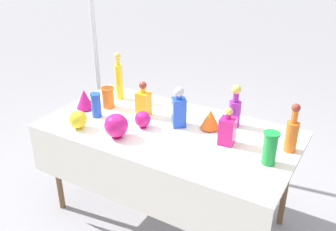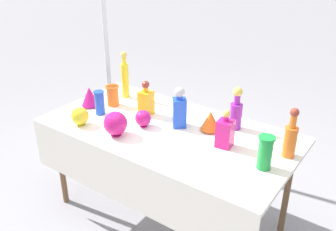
% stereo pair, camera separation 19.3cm
% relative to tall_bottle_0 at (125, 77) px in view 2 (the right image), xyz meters
% --- Properties ---
extents(ground_plane, '(40.00, 40.00, 0.00)m').
position_rel_tall_bottle_0_xyz_m(ground_plane, '(0.60, -0.25, -0.93)').
color(ground_plane, gray).
extents(display_table, '(1.75, 0.91, 0.76)m').
position_rel_tall_bottle_0_xyz_m(display_table, '(0.60, -0.29, -0.24)').
color(display_table, white).
rests_on(display_table, ground).
extents(tall_bottle_0, '(0.06, 0.06, 0.38)m').
position_rel_tall_bottle_0_xyz_m(tall_bottle_0, '(0.00, 0.00, 0.00)').
color(tall_bottle_0, yellow).
rests_on(tall_bottle_0, display_table).
extents(tall_bottle_1, '(0.08, 0.08, 0.30)m').
position_rel_tall_bottle_0_xyz_m(tall_bottle_1, '(0.98, 0.02, -0.04)').
color(tall_bottle_1, purple).
rests_on(tall_bottle_1, display_table).
extents(tall_bottle_2, '(0.08, 0.08, 0.32)m').
position_rel_tall_bottle_0_xyz_m(tall_bottle_2, '(1.40, -0.12, -0.04)').
color(tall_bottle_2, orange).
rests_on(tall_bottle_2, display_table).
extents(square_decanter_0, '(0.09, 0.09, 0.26)m').
position_rel_tall_bottle_0_xyz_m(square_decanter_0, '(0.34, -0.16, -0.06)').
color(square_decanter_0, orange).
rests_on(square_decanter_0, display_table).
extents(square_decanter_1, '(0.13, 0.13, 0.29)m').
position_rel_tall_bottle_0_xyz_m(square_decanter_1, '(0.65, -0.18, -0.04)').
color(square_decanter_1, blue).
rests_on(square_decanter_1, display_table).
extents(square_decanter_2, '(0.11, 0.11, 0.25)m').
position_rel_tall_bottle_0_xyz_m(square_decanter_2, '(1.03, -0.24, -0.07)').
color(square_decanter_2, '#C61972').
rests_on(square_decanter_2, display_table).
extents(slender_vase_0, '(0.08, 0.08, 0.18)m').
position_rel_tall_bottle_0_xyz_m(slender_vase_0, '(0.06, -0.35, -0.08)').
color(slender_vase_0, blue).
rests_on(slender_vase_0, display_table).
extents(slender_vase_1, '(0.10, 0.10, 0.20)m').
position_rel_tall_bottle_0_xyz_m(slender_vase_1, '(1.33, -0.32, -0.06)').
color(slender_vase_1, '#198C38').
rests_on(slender_vase_1, display_table).
extents(slender_vase_2, '(0.11, 0.11, 0.16)m').
position_rel_tall_bottle_0_xyz_m(slender_vase_2, '(0.03, -0.18, -0.08)').
color(slender_vase_2, orange).
rests_on(slender_vase_2, display_table).
extents(fluted_vase_0, '(0.14, 0.14, 0.14)m').
position_rel_tall_bottle_0_xyz_m(fluted_vase_0, '(0.85, -0.11, -0.10)').
color(fluted_vase_0, orange).
rests_on(fluted_vase_0, display_table).
extents(fluted_vase_1, '(0.13, 0.13, 0.16)m').
position_rel_tall_bottle_0_xyz_m(fluted_vase_1, '(-0.10, -0.30, -0.09)').
color(fluted_vase_1, '#C61972').
rests_on(fluted_vase_1, display_table).
extents(round_bowl_0, '(0.12, 0.12, 0.13)m').
position_rel_tall_bottle_0_xyz_m(round_bowl_0, '(0.07, -0.56, -0.10)').
color(round_bowl_0, yellow).
rests_on(round_bowl_0, display_table).
extents(round_bowl_1, '(0.11, 0.11, 0.12)m').
position_rel_tall_bottle_0_xyz_m(round_bowl_1, '(0.45, -0.33, -0.11)').
color(round_bowl_1, '#C61972').
rests_on(round_bowl_1, display_table).
extents(round_bowl_2, '(0.16, 0.16, 0.17)m').
position_rel_tall_bottle_0_xyz_m(round_bowl_2, '(0.38, -0.53, -0.08)').
color(round_bowl_2, '#C61972').
rests_on(round_bowl_2, display_table).
extents(price_tag_left, '(0.05, 0.02, 0.03)m').
position_rel_tall_bottle_0_xyz_m(price_tag_left, '(0.03, -0.61, -0.16)').
color(price_tag_left, white).
rests_on(price_tag_left, display_table).
extents(price_tag_center, '(0.05, 0.02, 0.04)m').
position_rel_tall_bottle_0_xyz_m(price_tag_center, '(0.60, -0.65, -0.15)').
color(price_tag_center, white).
rests_on(price_tag_center, display_table).
extents(canopy_pole, '(0.18, 0.18, 2.50)m').
position_rel_tall_bottle_0_xyz_m(canopy_pole, '(-0.53, 0.34, 0.06)').
color(canopy_pole, silver).
rests_on(canopy_pole, ground).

